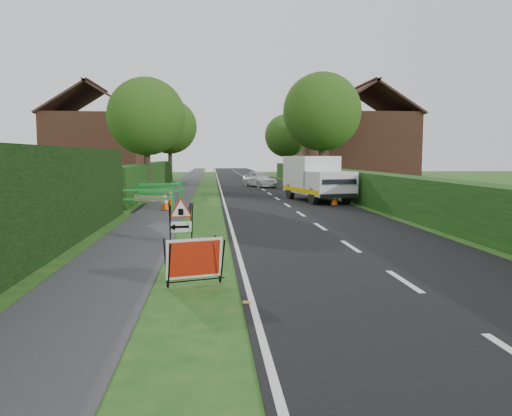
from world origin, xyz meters
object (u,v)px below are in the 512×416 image
triangle_sign (180,217)px  works_van (316,177)px  red_rect_sign (194,259)px  hatchback_car (260,179)px

triangle_sign → works_van: (6.07, 11.91, 0.49)m
red_rect_sign → hatchback_car: 27.74m
red_rect_sign → hatchback_car: bearing=65.6°
triangle_sign → works_van: size_ratio=0.20×
triangle_sign → red_rect_sign: bearing=-90.7°
works_van → hatchback_car: works_van is taller
triangle_sign → hatchback_car: (4.32, 23.28, -0.12)m
triangle_sign → hatchback_car: hatchback_car is taller
red_rect_sign → triangle_sign: 4.23m
hatchback_car → works_van: bearing=-102.4°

